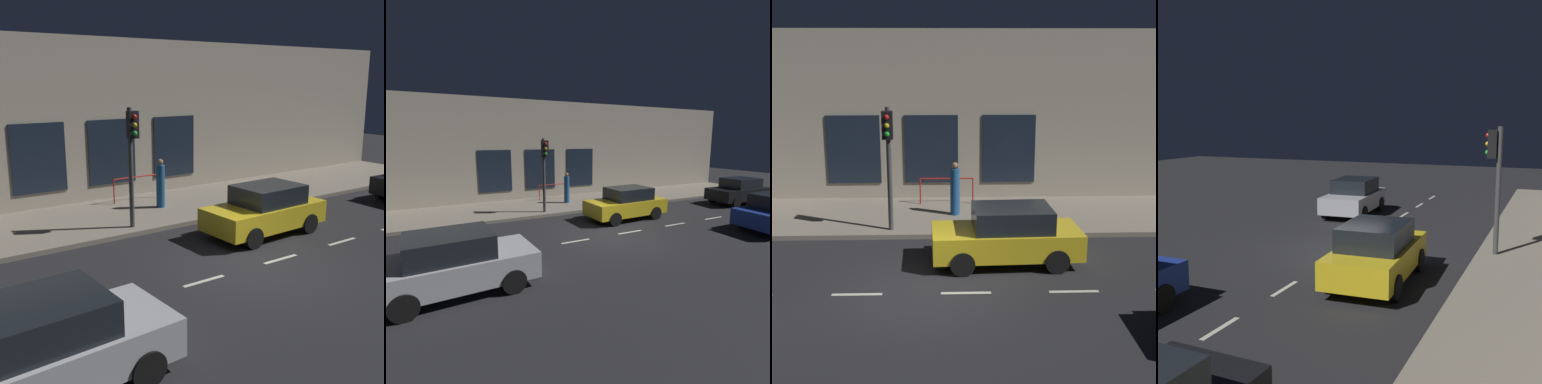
{
  "view_description": "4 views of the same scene",
  "coord_description": "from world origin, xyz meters",
  "views": [
    {
      "loc": [
        -8.83,
        8.01,
        4.82
      ],
      "look_at": [
        1.84,
        0.7,
        1.77
      ],
      "focal_mm": 44.68,
      "sensor_mm": 36.0,
      "label": 1
    },
    {
      "loc": [
        -9.91,
        6.48,
        3.89
      ],
      "look_at": [
        2.17,
        0.41,
        1.53
      ],
      "focal_mm": 27.68,
      "sensor_mm": 36.0,
      "label": 2
    },
    {
      "loc": [
        -12.47,
        -0.54,
        5.63
      ],
      "look_at": [
        1.01,
        -0.98,
        2.24
      ],
      "focal_mm": 52.74,
      "sensor_mm": 36.0,
      "label": 3
    },
    {
      "loc": [
        6.22,
        -14.22,
        4.29
      ],
      "look_at": [
        0.79,
        -1.23,
        2.17
      ],
      "focal_mm": 47.38,
      "sensor_mm": 36.0,
      "label": 4
    }
  ],
  "objects": [
    {
      "name": "sidewalk",
      "position": [
        6.25,
        0.0,
        0.07
      ],
      "size": [
        4.5,
        32.0,
        0.15
      ],
      "color": "gray",
      "rests_on": "ground"
    },
    {
      "name": "parked_car_1",
      "position": [
        1.83,
        -10.66,
        0.79
      ],
      "size": [
        1.99,
        3.88,
        1.58
      ],
      "rotation": [
        0.0,
        0.0,
        -0.04
      ],
      "color": "black",
      "rests_on": "ground"
    },
    {
      "name": "lane_centre_line",
      "position": [
        0.0,
        -1.0,
        0.0
      ],
      "size": [
        0.12,
        27.2,
        0.01
      ],
      "color": "beige",
      "rests_on": "ground"
    },
    {
      "name": "red_railing",
      "position": [
        7.58,
        -0.56,
        0.86
      ],
      "size": [
        0.05,
        1.98,
        0.97
      ],
      "color": "red",
      "rests_on": "sidewalk"
    },
    {
      "name": "parked_car_0",
      "position": [
        -2.06,
        6.07,
        0.79
      ],
      "size": [
        2.04,
        4.05,
        1.58
      ],
      "rotation": [
        0.0,
        0.0,
        3.19
      ],
      "color": "#B7B7BC",
      "rests_on": "ground"
    },
    {
      "name": "ground_plane",
      "position": [
        0.0,
        0.0,
        0.0
      ],
      "size": [
        60.0,
        60.0,
        0.0
      ],
      "primitive_type": "plane",
      "color": "#232326"
    },
    {
      "name": "traffic_light",
      "position": [
        4.44,
        1.2,
        2.73
      ],
      "size": [
        0.5,
        0.32,
        3.84
      ],
      "color": "#424244",
      "rests_on": "sidewalk"
    },
    {
      "name": "building_facade",
      "position": [
        8.8,
        0.0,
        3.2
      ],
      "size": [
        0.65,
        32.0,
        6.41
      ],
      "color": "#B2A893",
      "rests_on": "ground"
    },
    {
      "name": "parked_car_2",
      "position": [
        1.95,
        -2.19,
        0.79
      ],
      "size": [
        1.99,
        4.05,
        1.58
      ],
      "rotation": [
        0.0,
        0.0,
        0.04
      ],
      "color": "gold",
      "rests_on": "ground"
    },
    {
      "name": "pedestrian_0",
      "position": [
        6.17,
        -0.84,
        1.01
      ],
      "size": [
        0.43,
        0.43,
        1.83
      ],
      "rotation": [
        0.0,
        0.0,
        2.66
      ],
      "color": "#1E5189",
      "rests_on": "sidewalk"
    }
  ]
}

